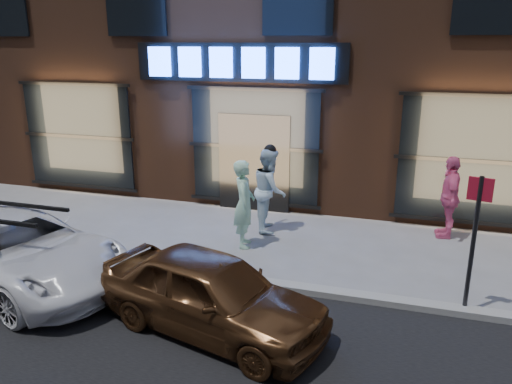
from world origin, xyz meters
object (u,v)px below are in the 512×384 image
man_cap (270,190)px  white_suv (19,250)px  sign_post (475,233)px  passerby (449,197)px  man_bowtie (244,204)px  gold_sedan (211,293)px

man_cap → white_suv: 5.14m
white_suv → sign_post: bearing=-63.9°
passerby → sign_post: size_ratio=0.81×
man_cap → passerby: man_cap is taller
man_bowtie → passerby: (4.04, 1.75, -0.02)m
man_bowtie → white_suv: bearing=113.2°
passerby → white_suv: passerby is taller
man_bowtie → sign_post: bearing=-127.2°
man_bowtie → gold_sedan: size_ratio=0.52×
man_cap → passerby: 3.85m
gold_sedan → sign_post: 4.02m
man_cap → sign_post: size_ratio=0.84×
passerby → white_suv: 8.53m
passerby → white_suv: size_ratio=0.40×
man_bowtie → sign_post: size_ratio=0.82×
white_suv → sign_post: (7.37, 1.16, 0.72)m
man_cap → white_suv: bearing=122.1°
man_bowtie → passerby: bearing=-83.3°
man_cap → gold_sedan: bearing=168.7°
white_suv → gold_sedan: white_suv is taller
passerby → sign_post: 3.33m
passerby → sign_post: bearing=-0.8°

